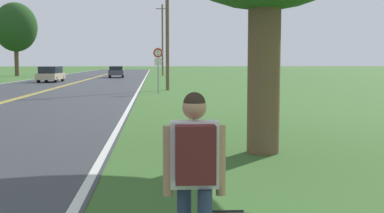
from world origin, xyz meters
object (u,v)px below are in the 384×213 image
at_px(tree_behind_sign, 16,27).
at_px(car_champagne_hatchback_mid_far, 51,74).
at_px(traffic_sign, 158,59).
at_px(hitchhiker_person, 195,164).
at_px(car_dark_grey_hatchback_receding, 116,71).

distance_m(tree_behind_sign, car_champagne_hatchback_mid_far, 22.65).
bearing_deg(traffic_sign, tree_behind_sign, 116.57).
distance_m(hitchhiker_person, tree_behind_sign, 65.94).
height_order(traffic_sign, car_dark_grey_hatchback_receding, traffic_sign).
bearing_deg(traffic_sign, car_dark_grey_hatchback_receding, 99.17).
xyz_separation_m(car_champagne_hatchback_mid_far, car_dark_grey_hatchback_receding, (5.26, 12.56, -0.03)).
bearing_deg(hitchhiker_person, car_champagne_hatchback_mid_far, 15.18).
relative_size(car_champagne_hatchback_mid_far, car_dark_grey_hatchback_receding, 1.04).
relative_size(traffic_sign, car_champagne_hatchback_mid_far, 0.64).
xyz_separation_m(tree_behind_sign, car_champagne_hatchback_mid_far, (8.72, -20.09, -5.77)).
height_order(hitchhiker_person, tree_behind_sign, tree_behind_sign).
relative_size(hitchhiker_person, car_dark_grey_hatchback_receding, 0.41).
height_order(hitchhiker_person, traffic_sign, traffic_sign).
relative_size(tree_behind_sign, car_champagne_hatchback_mid_far, 2.26).
height_order(traffic_sign, car_champagne_hatchback_mid_far, traffic_sign).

